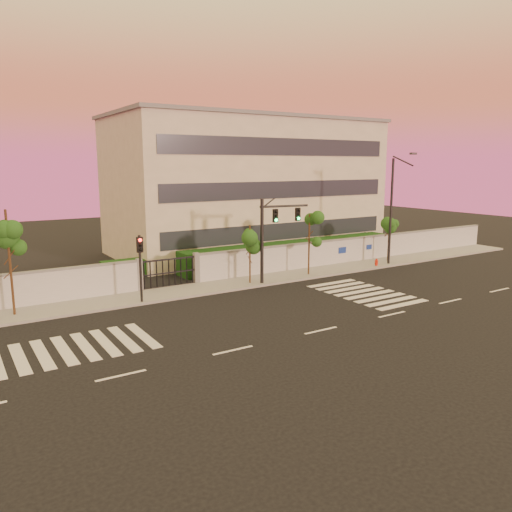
# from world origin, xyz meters

# --- Properties ---
(ground) EXTENTS (120.00, 120.00, 0.00)m
(ground) POSITION_xyz_m (0.00, 0.00, 0.00)
(ground) COLOR black
(ground) RESTS_ON ground
(sidewalk) EXTENTS (60.00, 3.00, 0.15)m
(sidewalk) POSITION_xyz_m (0.00, 10.50, 0.07)
(sidewalk) COLOR gray
(sidewalk) RESTS_ON ground
(perimeter_wall) EXTENTS (60.00, 0.36, 2.20)m
(perimeter_wall) POSITION_xyz_m (0.10, 12.00, 1.07)
(perimeter_wall) COLOR #ACAFB3
(perimeter_wall) RESTS_ON ground
(hedge_row) EXTENTS (41.00, 4.25, 1.80)m
(hedge_row) POSITION_xyz_m (1.17, 14.74, 0.82)
(hedge_row) COLOR black
(hedge_row) RESTS_ON ground
(institutional_building) EXTENTS (24.40, 12.40, 12.25)m
(institutional_building) POSITION_xyz_m (9.00, 21.99, 6.16)
(institutional_building) COLOR #BBB69E
(institutional_building) RESTS_ON ground
(road_markings) EXTENTS (57.00, 7.62, 0.02)m
(road_markings) POSITION_xyz_m (-1.58, 3.76, 0.01)
(road_markings) COLOR silver
(road_markings) RESTS_ON ground
(street_tree_c) EXTENTS (1.58, 1.26, 5.79)m
(street_tree_c) POSITION_xyz_m (-12.47, 10.55, 4.26)
(street_tree_c) COLOR #382314
(street_tree_c) RESTS_ON ground
(street_tree_d) EXTENTS (1.36, 1.08, 4.09)m
(street_tree_d) POSITION_xyz_m (2.04, 9.98, 3.01)
(street_tree_d) COLOR #382314
(street_tree_d) RESTS_ON ground
(street_tree_e) EXTENTS (1.53, 1.22, 4.55)m
(street_tree_e) POSITION_xyz_m (7.08, 9.98, 3.35)
(street_tree_e) COLOR #382314
(street_tree_e) RESTS_ON ground
(street_tree_f) EXTENTS (1.51, 1.21, 3.86)m
(street_tree_f) POSITION_xyz_m (15.96, 10.57, 2.85)
(street_tree_f) COLOR #382314
(street_tree_f) RESTS_ON ground
(traffic_signal_main) EXTENTS (3.69, 0.73, 5.85)m
(traffic_signal_main) POSITION_xyz_m (3.41, 9.47, 3.70)
(traffic_signal_main) COLOR black
(traffic_signal_main) RESTS_ON ground
(traffic_signal_secondary) EXTENTS (0.32, 0.32, 4.08)m
(traffic_signal_secondary) POSITION_xyz_m (-5.84, 9.30, 2.59)
(traffic_signal_secondary) COLOR black
(traffic_signal_secondary) RESTS_ON ground
(streetlight_east) EXTENTS (0.53, 2.15, 8.95)m
(streetlight_east) POSITION_xyz_m (15.07, 9.48, 4.84)
(streetlight_east) COLOR black
(streetlight_east) RESTS_ON ground
(fire_hydrant) EXTENTS (0.28, 0.27, 0.71)m
(fire_hydrant) POSITION_xyz_m (13.57, 9.54, 0.35)
(fire_hydrant) COLOR red
(fire_hydrant) RESTS_ON ground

